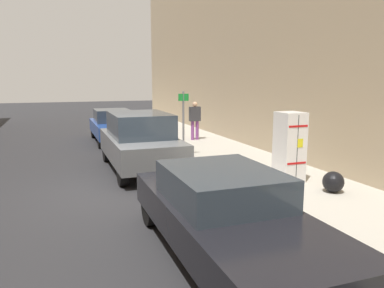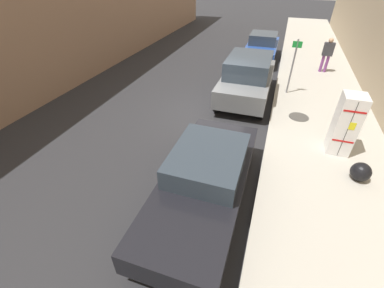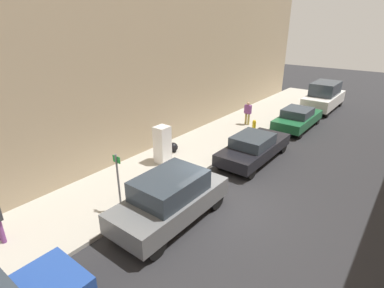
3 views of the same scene
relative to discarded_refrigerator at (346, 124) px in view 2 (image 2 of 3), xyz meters
The scene contains 10 objects.
ground_plane 4.54m from the discarded_refrigerator, 16.05° to the right, with size 80.00×80.00×0.00m, color #28282B.
sidewalk_slab 1.58m from the discarded_refrigerator, 79.91° to the right, with size 3.67×44.00×0.14m, color #B2ADA0.
discarded_refrigerator is the anchor object (origin of this frame).
manhole_cover 2.24m from the discarded_refrigerator, 59.12° to the right, with size 0.70×0.70×0.02m, color #47443F.
street_sign_post 4.21m from the discarded_refrigerator, 68.02° to the right, with size 0.36×0.07×2.23m.
trash_bag 1.44m from the discarded_refrigerator, 108.56° to the left, with size 0.50×0.50×0.50m, color black.
pedestrian_walking_far 7.22m from the discarded_refrigerator, 90.65° to the right, with size 0.48×0.22×1.67m.
parked_hatchback_blue 9.40m from the discarded_refrigerator, 69.77° to the right, with size 1.70×4.14×1.44m.
parked_suv_gray 4.49m from the discarded_refrigerator, 43.64° to the right, with size 1.90×4.40×1.77m.
parked_sedan_dark 4.50m from the discarded_refrigerator, 43.58° to the left, with size 1.80×4.78×1.39m.
Camera 2 is at (-2.11, 8.55, 4.83)m, focal length 24.00 mm.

